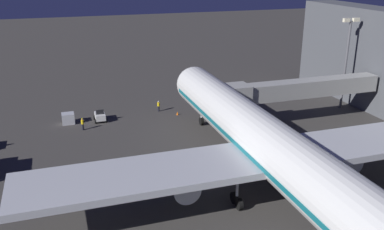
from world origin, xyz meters
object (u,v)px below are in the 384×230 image
Objects in this scene: ground_crew_near_nose_gear at (159,106)px; traffic_cone_nose_starboard at (177,113)px; apron_floodlight_mast at (347,56)px; ground_crew_by_belt_loader at (83,123)px; airliner_at_gate at (281,156)px; pushback_tug at (100,116)px; jet_bridge at (294,90)px; traffic_cone_nose_port at (203,110)px; baggage_container_spare at (68,118)px.

ground_crew_near_nose_gear reaches higher than traffic_cone_nose_starboard.
apron_floodlight_mast is at bearing 165.70° from ground_crew_near_nose_gear.
ground_crew_near_nose_gear is 0.98× the size of ground_crew_by_belt_loader.
airliner_at_gate is 23.34× the size of pushback_tug.
traffic_cone_nose_starboard is (15.47, -9.34, -5.22)m from jet_bridge.
pushback_tug is 12.37m from traffic_cone_nose_starboard.
traffic_cone_nose_port is (11.07, -9.34, -5.22)m from jet_bridge.
pushback_tug is 9.94m from ground_crew_near_nose_gear.
traffic_cone_nose_starboard is (-12.31, 1.10, -0.51)m from pushback_tug.
pushback_tug is 1.42× the size of ground_crew_near_nose_gear.
traffic_cone_nose_port is (-6.89, 2.67, -0.74)m from ground_crew_near_nose_gear.
pushback_tug is at bearing -8.71° from apron_floodlight_mast.
baggage_container_spare is (32.56, -10.82, -4.66)m from jet_bridge.
traffic_cone_nose_starboard is (-2.49, 2.67, -0.74)m from ground_crew_near_nose_gear.
jet_bridge is at bearing -123.93° from airliner_at_gate.
baggage_container_spare is 3.38× the size of traffic_cone_nose_port.
pushback_tug is at bearing -3.75° from traffic_cone_nose_port.
airliner_at_gate is 32.56× the size of ground_crew_by_belt_loader.
airliner_at_gate is 23.77m from jet_bridge.
airliner_at_gate is 4.04× the size of apron_floodlight_mast.
traffic_cone_nose_port is at bearing 180.00° from traffic_cone_nose_starboard.
apron_floodlight_mast is (-12.23, -4.30, 3.43)m from jet_bridge.
airliner_at_gate reaches higher than jet_bridge.
traffic_cone_nose_port is at bearing 176.25° from pushback_tug.
traffic_cone_nose_port is 1.00× the size of traffic_cone_nose_starboard.
ground_crew_by_belt_loader reaches higher than traffic_cone_nose_port.
ground_crew_by_belt_loader is (42.89, -3.09, -7.89)m from apron_floodlight_mast.
pushback_tug is (27.77, -10.43, -4.71)m from jet_bridge.
jet_bridge is 15.39m from traffic_cone_nose_port.
ground_crew_by_belt_loader is at bearing 119.05° from baggage_container_spare.
apron_floodlight_mast is 8.06× the size of ground_crew_by_belt_loader.
ground_crew_near_nose_gear is at bearing -170.91° from pushback_tug.
pushback_tug reaches higher than traffic_cone_nose_port.
ground_crew_by_belt_loader is at bearing 7.30° from traffic_cone_nose_starboard.
airliner_at_gate is 29.59m from traffic_cone_nose_port.
jet_bridge is 31.85m from ground_crew_by_belt_loader.
airliner_at_gate reaches higher than pushback_tug.
apron_floodlight_mast is 41.28m from pushback_tug.
apron_floodlight_mast is at bearing -160.61° from jet_bridge.
apron_floodlight_mast is at bearing -136.70° from airliner_at_gate.
pushback_tug is 4.81m from baggage_container_spare.
jet_bridge is 13.41m from apron_floodlight_mast.
ground_crew_by_belt_loader is (17.39, -27.12, -4.35)m from airliner_at_gate.
jet_bridge is (-13.27, -19.72, 0.11)m from airliner_at_gate.
ground_crew_near_nose_gear is (30.19, -7.70, -7.91)m from apron_floodlight_mast.
traffic_cone_nose_port is 4.40m from traffic_cone_nose_starboard.
apron_floodlight_mast is 32.14m from ground_crew_near_nose_gear.
apron_floodlight_mast is 29.45m from traffic_cone_nose_starboard.
airliner_at_gate reaches higher than baggage_container_spare.
baggage_container_spare is 21.55m from traffic_cone_nose_port.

